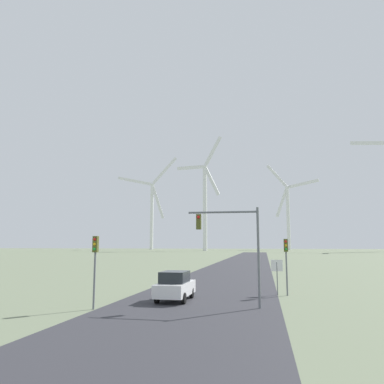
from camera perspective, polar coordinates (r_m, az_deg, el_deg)
road_surface at (r=48.84m, az=6.07°, el=-12.07°), size 10.00×240.00×0.01m
stop_sign_far at (r=27.71m, az=12.82°, el=-11.55°), size 0.81×0.07×2.45m
traffic_light_post_near_left at (r=21.83m, az=-14.55°, el=-9.32°), size 0.28×0.34×3.99m
traffic_light_post_near_right at (r=27.51m, az=14.15°, el=-9.12°), size 0.28×0.34×3.91m
traffic_light_mast_overhead at (r=21.88m, az=6.24°, el=-6.67°), size 4.12×0.35×5.65m
car_approaching at (r=24.56m, az=-2.60°, el=-14.10°), size 1.91×4.15×1.83m
wind_turbine_far_left at (r=255.84m, az=-6.13°, el=-2.38°), size 40.89×5.07×63.08m
wind_turbine_left at (r=202.21m, az=1.98°, el=-1.00°), size 26.94×11.09×61.46m
wind_turbine_center at (r=248.68m, az=14.41°, el=-2.66°), size 32.13×10.80×56.43m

